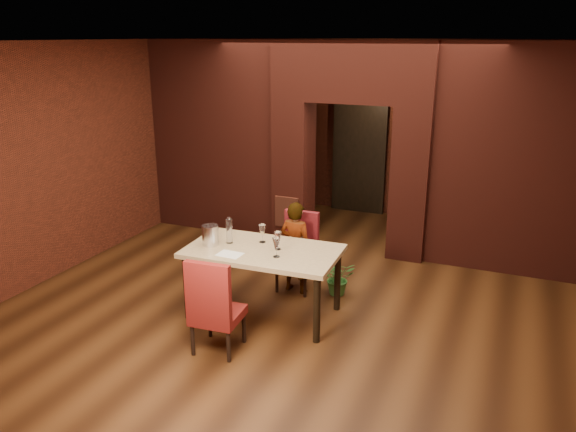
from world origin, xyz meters
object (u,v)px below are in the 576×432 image
at_px(potted_plant, 338,278).
at_px(wine_bucket, 210,235).
at_px(wine_glass_a, 262,234).
at_px(dining_table, 263,282).
at_px(wine_glass_c, 276,247).
at_px(chair_far, 296,253).
at_px(water_bottle, 229,230).
at_px(chair_near, 218,303).
at_px(person_seated, 296,247).
at_px(wine_glass_b, 278,241).

bearing_deg(potted_plant, wine_bucket, -142.99).
xyz_separation_m(wine_glass_a, wine_bucket, (-0.54, -0.32, 0.01)).
xyz_separation_m(dining_table, wine_glass_a, (-0.10, 0.20, 0.54)).
bearing_deg(dining_table, wine_glass_c, -35.56).
relative_size(chair_far, wine_bucket, 4.24).
relative_size(chair_far, wine_glass_c, 4.49).
xyz_separation_m(dining_table, water_bottle, (-0.46, 0.03, 0.59)).
bearing_deg(wine_glass_a, wine_glass_c, -46.37).
bearing_deg(potted_plant, wine_glass_a, -139.12).
xyz_separation_m(wine_bucket, water_bottle, (0.18, 0.14, 0.04)).
height_order(chair_far, water_bottle, water_bottle).
bearing_deg(wine_glass_a, chair_near, -89.95).
height_order(person_seated, wine_glass_a, person_seated).
bearing_deg(wine_glass_b, wine_glass_c, -70.13).
distance_m(wine_glass_a, wine_glass_b, 0.31).
distance_m(dining_table, water_bottle, 0.75).
relative_size(person_seated, potted_plant, 2.69).
xyz_separation_m(wine_glass_b, potted_plant, (0.50, 0.81, -0.73)).
distance_m(person_seated, potted_plant, 0.69).
xyz_separation_m(chair_near, wine_bucket, (-0.54, 0.81, 0.43)).
distance_m(chair_near, potted_plant, 1.98).
xyz_separation_m(person_seated, wine_bucket, (-0.76, -0.87, 0.35)).
bearing_deg(wine_glass_a, dining_table, -63.82).
bearing_deg(wine_glass_c, potted_plant, 67.86).
distance_m(chair_far, wine_bucket, 1.27).
relative_size(dining_table, wine_bucket, 7.38).
xyz_separation_m(person_seated, wine_glass_a, (-0.22, -0.55, 0.34)).
relative_size(chair_far, person_seated, 0.84).
bearing_deg(wine_glass_c, water_bottle, 164.83).
relative_size(wine_glass_a, wine_bucket, 0.92).
bearing_deg(potted_plant, chair_far, -173.87).
relative_size(chair_near, wine_glass_b, 5.00).
bearing_deg(wine_glass_b, person_seated, 94.32).
xyz_separation_m(dining_table, wine_glass_c, (0.25, -0.16, 0.54)).
distance_m(dining_table, potted_plant, 1.12).
distance_m(wine_glass_b, water_bottle, 0.63).
relative_size(person_seated, wine_glass_c, 5.35).
height_order(water_bottle, potted_plant, water_bottle).
bearing_deg(chair_near, potted_plant, -117.71).
bearing_deg(dining_table, water_bottle, 174.11).
relative_size(chair_near, wine_glass_a, 4.82).
xyz_separation_m(chair_far, water_bottle, (-0.56, -0.79, 0.49)).
bearing_deg(water_bottle, wine_glass_b, 2.88).
relative_size(chair_far, water_bottle, 3.19).
bearing_deg(water_bottle, potted_plant, 36.74).
relative_size(dining_table, chair_near, 1.66).
xyz_separation_m(wine_glass_b, water_bottle, (-0.63, -0.03, 0.05)).
distance_m(dining_table, wine_glass_c, 0.62).
bearing_deg(wine_glass_a, chair_far, 71.54).
height_order(chair_far, person_seated, person_seated).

